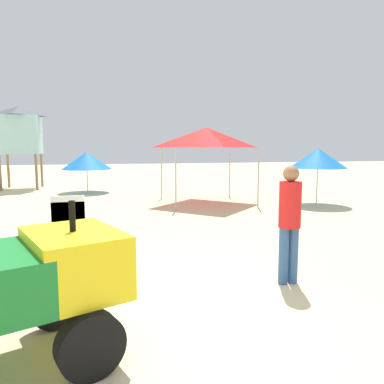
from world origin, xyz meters
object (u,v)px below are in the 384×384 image
lifeguard_tower (20,130)px  beach_umbrella_mid (87,161)px  lifeguard_near_left (290,216)px  beach_umbrella_left (318,158)px  stacked_plastic_chairs (70,230)px  popup_canopy (206,138)px

lifeguard_tower → beach_umbrella_mid: bearing=-35.7°
lifeguard_near_left → beach_umbrella_left: size_ratio=0.89×
lifeguard_tower → beach_umbrella_left: (11.07, -7.84, -1.19)m
lifeguard_near_left → stacked_plastic_chairs: bearing=161.4°
beach_umbrella_mid → beach_umbrella_left: bearing=-35.2°
lifeguard_near_left → popup_canopy: bearing=82.6°
popup_canopy → lifeguard_tower: (-7.43, 6.47, 0.48)m
beach_umbrella_left → lifeguard_near_left: bearing=-125.5°
popup_canopy → beach_umbrella_left: (3.64, -1.37, -0.72)m
lifeguard_tower → beach_umbrella_left: 13.62m
lifeguard_tower → beach_umbrella_mid: lifeguard_tower is taller
stacked_plastic_chairs → beach_umbrella_mid: beach_umbrella_mid is taller
stacked_plastic_chairs → popup_canopy: (4.17, 6.87, 1.60)m
stacked_plastic_chairs → lifeguard_near_left: bearing=-18.6°
beach_umbrella_mid → stacked_plastic_chairs: bearing=-89.3°
popup_canopy → lifeguard_near_left: bearing=-97.4°
beach_umbrella_mid → lifeguard_tower: bearing=144.3°
stacked_plastic_chairs → lifeguard_near_left: (3.14, -1.06, 0.26)m
popup_canopy → beach_umbrella_left: popup_canopy is taller
stacked_plastic_chairs → beach_umbrella_left: bearing=35.1°
popup_canopy → beach_umbrella_left: 3.96m
lifeguard_near_left → lifeguard_tower: (-6.40, 14.40, 1.81)m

